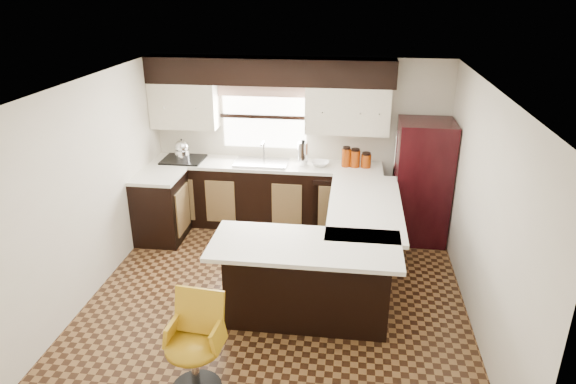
# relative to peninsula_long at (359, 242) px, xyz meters

# --- Properties ---
(floor) EXTENTS (4.40, 4.40, 0.00)m
(floor) POSITION_rel_peninsula_long_xyz_m (-0.90, -0.62, -0.45)
(floor) COLOR #49301A
(floor) RESTS_ON ground
(ceiling) EXTENTS (4.40, 4.40, 0.00)m
(ceiling) POSITION_rel_peninsula_long_xyz_m (-0.90, -0.62, 1.95)
(ceiling) COLOR silver
(ceiling) RESTS_ON wall_back
(wall_back) EXTENTS (4.40, 0.00, 4.40)m
(wall_back) POSITION_rel_peninsula_long_xyz_m (-0.90, 1.58, 0.75)
(wall_back) COLOR beige
(wall_back) RESTS_ON floor
(wall_front) EXTENTS (4.40, 0.00, 4.40)m
(wall_front) POSITION_rel_peninsula_long_xyz_m (-0.90, -2.83, 0.75)
(wall_front) COLOR beige
(wall_front) RESTS_ON floor
(wall_left) EXTENTS (0.00, 4.40, 4.40)m
(wall_left) POSITION_rel_peninsula_long_xyz_m (-3.00, -0.62, 0.75)
(wall_left) COLOR beige
(wall_left) RESTS_ON floor
(wall_right) EXTENTS (0.00, 4.40, 4.40)m
(wall_right) POSITION_rel_peninsula_long_xyz_m (1.20, -0.62, 0.75)
(wall_right) COLOR beige
(wall_right) RESTS_ON floor
(base_cab_back) EXTENTS (3.30, 0.60, 0.90)m
(base_cab_back) POSITION_rel_peninsula_long_xyz_m (-1.35, 1.28, 0.00)
(base_cab_back) COLOR black
(base_cab_back) RESTS_ON floor
(base_cab_left) EXTENTS (0.60, 0.70, 0.90)m
(base_cab_left) POSITION_rel_peninsula_long_xyz_m (-2.70, 0.62, 0.00)
(base_cab_left) COLOR black
(base_cab_left) RESTS_ON floor
(counter_back) EXTENTS (3.30, 0.60, 0.04)m
(counter_back) POSITION_rel_peninsula_long_xyz_m (-1.35, 1.28, 0.47)
(counter_back) COLOR silver
(counter_back) RESTS_ON base_cab_back
(counter_left) EXTENTS (0.60, 0.70, 0.04)m
(counter_left) POSITION_rel_peninsula_long_xyz_m (-2.70, 0.62, 0.47)
(counter_left) COLOR silver
(counter_left) RESTS_ON base_cab_left
(soffit) EXTENTS (3.40, 0.35, 0.36)m
(soffit) POSITION_rel_peninsula_long_xyz_m (-1.30, 1.40, 1.77)
(soffit) COLOR black
(soffit) RESTS_ON wall_back
(upper_cab_left) EXTENTS (0.94, 0.35, 0.64)m
(upper_cab_left) POSITION_rel_peninsula_long_xyz_m (-2.52, 1.40, 1.27)
(upper_cab_left) COLOR beige
(upper_cab_left) RESTS_ON wall_back
(upper_cab_right) EXTENTS (1.14, 0.35, 0.64)m
(upper_cab_right) POSITION_rel_peninsula_long_xyz_m (-0.22, 1.40, 1.27)
(upper_cab_right) COLOR beige
(upper_cab_right) RESTS_ON wall_back
(window_pane) EXTENTS (1.20, 0.02, 0.90)m
(window_pane) POSITION_rel_peninsula_long_xyz_m (-1.40, 1.56, 1.10)
(window_pane) COLOR white
(window_pane) RESTS_ON wall_back
(valance) EXTENTS (1.30, 0.06, 0.18)m
(valance) POSITION_rel_peninsula_long_xyz_m (-1.40, 1.52, 1.49)
(valance) COLOR #D19B93
(valance) RESTS_ON wall_back
(sink) EXTENTS (0.75, 0.45, 0.03)m
(sink) POSITION_rel_peninsula_long_xyz_m (-1.40, 1.25, 0.51)
(sink) COLOR #B2B2B7
(sink) RESTS_ON counter_back
(dishwasher) EXTENTS (0.58, 0.03, 0.78)m
(dishwasher) POSITION_rel_peninsula_long_xyz_m (-0.35, 0.99, -0.02)
(dishwasher) COLOR black
(dishwasher) RESTS_ON floor
(cooktop) EXTENTS (0.58, 0.50, 0.02)m
(cooktop) POSITION_rel_peninsula_long_xyz_m (-2.55, 1.25, 0.51)
(cooktop) COLOR black
(cooktop) RESTS_ON counter_back
(peninsula_long) EXTENTS (0.60, 1.95, 0.90)m
(peninsula_long) POSITION_rel_peninsula_long_xyz_m (0.00, 0.00, 0.00)
(peninsula_long) COLOR black
(peninsula_long) RESTS_ON floor
(peninsula_return) EXTENTS (1.65, 0.60, 0.90)m
(peninsula_return) POSITION_rel_peninsula_long_xyz_m (-0.53, -0.97, 0.00)
(peninsula_return) COLOR black
(peninsula_return) RESTS_ON floor
(counter_pen_long) EXTENTS (0.84, 1.95, 0.04)m
(counter_pen_long) POSITION_rel_peninsula_long_xyz_m (0.05, 0.00, 0.47)
(counter_pen_long) COLOR silver
(counter_pen_long) RESTS_ON peninsula_long
(counter_pen_return) EXTENTS (1.89, 0.84, 0.04)m
(counter_pen_return) POSITION_rel_peninsula_long_xyz_m (-0.55, -1.06, 0.47)
(counter_pen_return) COLOR silver
(counter_pen_return) RESTS_ON peninsula_return
(refrigerator) EXTENTS (0.72, 0.69, 1.67)m
(refrigerator) POSITION_rel_peninsula_long_xyz_m (0.82, 1.10, 0.39)
(refrigerator) COLOR black
(refrigerator) RESTS_ON floor
(bar_chair) EXTENTS (0.52, 0.52, 0.91)m
(bar_chair) POSITION_rel_peninsula_long_xyz_m (-1.39, -2.13, 0.00)
(bar_chair) COLOR #B88815
(bar_chair) RESTS_ON floor
(kettle) EXTENTS (0.22, 0.22, 0.29)m
(kettle) POSITION_rel_peninsula_long_xyz_m (-2.55, 1.26, 0.67)
(kettle) COLOR silver
(kettle) RESTS_ON cooktop
(percolator) EXTENTS (0.15, 0.15, 0.33)m
(percolator) POSITION_rel_peninsula_long_xyz_m (-0.81, 1.28, 0.66)
(percolator) COLOR silver
(percolator) RESTS_ON counter_back
(mixing_bowl) EXTENTS (0.26, 0.26, 0.06)m
(mixing_bowl) POSITION_rel_peninsula_long_xyz_m (-0.57, 1.28, 0.53)
(mixing_bowl) COLOR white
(mixing_bowl) RESTS_ON counter_back
(canister_large) EXTENTS (0.12, 0.12, 0.25)m
(canister_large) POSITION_rel_peninsula_long_xyz_m (-0.21, 1.30, 0.62)
(canister_large) COLOR #893106
(canister_large) RESTS_ON counter_back
(canister_med) EXTENTS (0.14, 0.14, 0.23)m
(canister_med) POSITION_rel_peninsula_long_xyz_m (-0.09, 1.30, 0.61)
(canister_med) COLOR #893106
(canister_med) RESTS_ON counter_back
(canister_small) EXTENTS (0.14, 0.14, 0.18)m
(canister_small) POSITION_rel_peninsula_long_xyz_m (0.07, 1.30, 0.59)
(canister_small) COLOR #893106
(canister_small) RESTS_ON counter_back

